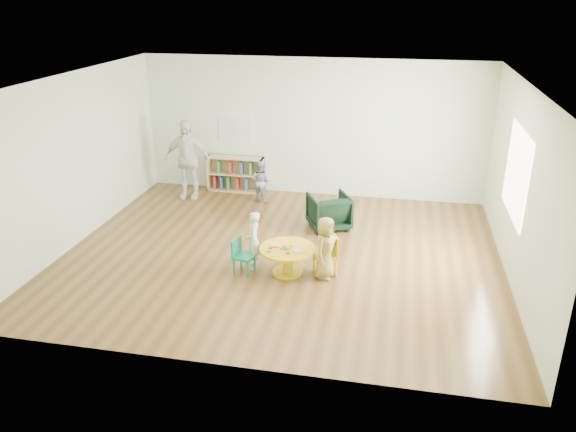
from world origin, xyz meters
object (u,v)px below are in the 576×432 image
object	(u,v)px
activity_table	(288,256)
kid_chair_right	(328,253)
armchair	(329,211)
toddler	(261,181)
bookshelf	(235,174)
child_right	(325,248)
adult_caretaker	(187,160)
kid_chair_left	(242,255)
child_left	(253,241)

from	to	relation	value
activity_table	kid_chair_right	world-z (taller)	kid_chair_right
armchair	toddler	size ratio (longest dim) A/B	0.83
kid_chair_right	bookshelf	world-z (taller)	bookshelf
child_right	adult_caretaker	xyz separation A→B (m)	(-3.24, 2.88, 0.34)
activity_table	toddler	xyz separation A→B (m)	(-1.16, 2.98, 0.12)
child_right	toddler	distance (m)	3.44
activity_table	toddler	world-z (taller)	toddler
kid_chair_right	armchair	distance (m)	1.75
bookshelf	adult_caretaker	world-z (taller)	adult_caretaker
bookshelf	kid_chair_left	bearing A→B (deg)	-72.23
armchair	child_right	size ratio (longest dim) A/B	0.73
armchair	adult_caretaker	xyz separation A→B (m)	(-3.05, 1.01, 0.50)
armchair	activity_table	bearing A→B (deg)	51.89
kid_chair_left	adult_caretaker	bearing A→B (deg)	-134.95
child_left	adult_caretaker	world-z (taller)	adult_caretaker
activity_table	kid_chair_right	xyz separation A→B (m)	(0.60, 0.13, 0.04)
bookshelf	toddler	xyz separation A→B (m)	(0.69, -0.53, 0.05)
activity_table	kid_chair_left	bearing A→B (deg)	-171.75
armchair	child_left	bearing A→B (deg)	35.78
kid_chair_left	kid_chair_right	distance (m)	1.31
activity_table	adult_caretaker	bearing A→B (deg)	132.80
toddler	armchair	bearing A→B (deg)	162.53
activity_table	toddler	distance (m)	3.20
child_left	adult_caretaker	xyz separation A→B (m)	(-2.12, 2.80, 0.36)
kid_chair_left	child_right	size ratio (longest dim) A/B	0.57
adult_caretaker	activity_table	bearing A→B (deg)	-51.14
kid_chair_right	child_right	distance (m)	0.20
activity_table	kid_chair_left	distance (m)	0.70
bookshelf	child_right	distance (m)	4.25
toddler	kid_chair_right	bearing A→B (deg)	139.95
activity_table	child_left	distance (m)	0.58
kid_chair_right	adult_caretaker	world-z (taller)	adult_caretaker
kid_chair_left	kid_chair_right	bearing A→B (deg)	111.61
bookshelf	child_left	xyz separation A→B (m)	(1.29, -3.42, 0.09)
bookshelf	child_left	size ratio (longest dim) A/B	1.30
armchair	child_right	xyz separation A→B (m)	(0.19, -1.87, 0.16)
bookshelf	toddler	distance (m)	0.86
kid_chair_left	kid_chair_right	xyz separation A→B (m)	(1.29, 0.23, 0.04)
armchair	child_left	size ratio (longest dim) A/B	0.76
armchair	toddler	distance (m)	1.90
kid_chair_right	child_left	xyz separation A→B (m)	(-1.15, -0.04, 0.13)
kid_chair_right	toddler	distance (m)	3.35
kid_chair_left	toddler	size ratio (longest dim) A/B	0.66
toddler	activity_table	bearing A→B (deg)	129.55
kid_chair_left	adult_caretaker	size ratio (longest dim) A/B	0.34
kid_chair_left	bookshelf	xyz separation A→B (m)	(-1.15, 3.60, 0.07)
bookshelf	toddler	size ratio (longest dim) A/B	1.43
adult_caretaker	child_right	bearing A→B (deg)	-45.62
activity_table	bookshelf	size ratio (longest dim) A/B	0.71
kid_chair_left	toddler	world-z (taller)	toddler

